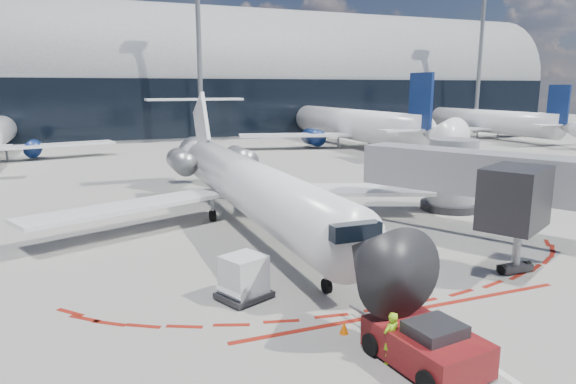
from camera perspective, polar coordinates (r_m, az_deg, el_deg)
name	(u,v)px	position (r m, az deg, el deg)	size (l,w,h in m)	color
ground	(294,232)	(29.74, 0.65, -4.42)	(260.00, 260.00, 0.00)	slate
apron_centerline	(282,223)	(31.53, -0.72, -3.48)	(0.25, 40.00, 0.01)	silver
apron_stop_bar	(410,310)	(20.19, 13.36, -12.67)	(14.00, 0.25, 0.01)	maroon
terminal_building	(150,85)	(92.09, -15.07, 11.38)	(150.00, 24.15, 24.00)	#94979A
jet_bridge	(469,178)	(31.64, 19.49, 1.47)	(10.03, 15.20, 4.90)	gray
light_mast_centre	(199,56)	(76.26, -9.83, 14.64)	(0.70, 0.70, 25.00)	gray
light_mast_east	(480,62)	(99.47, 20.52, 13.33)	(0.70, 0.70, 25.00)	gray
regional_jet	(244,182)	(30.78, -4.88, 1.11)	(25.43, 31.36, 7.85)	white
pushback_tug	(426,344)	(16.52, 15.11, -16.04)	(2.78, 5.69, 1.45)	maroon
ramp_worker	(391,338)	(16.24, 11.38, -15.63)	(0.60, 0.39, 1.65)	#95DC17
uld_container	(244,278)	(20.40, -4.93, -9.48)	(2.36, 2.21, 1.77)	black
safety_cone_right	(344,328)	(18.03, 6.24, -14.75)	(0.31, 0.31, 0.43)	#EC5E04
bg_airliner_1	(351,102)	(73.21, 7.01, 9.85)	(37.79, 40.01, 12.22)	white
bg_airliner_2	(485,105)	(91.55, 21.09, 9.02)	(33.03, 34.97, 10.69)	white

